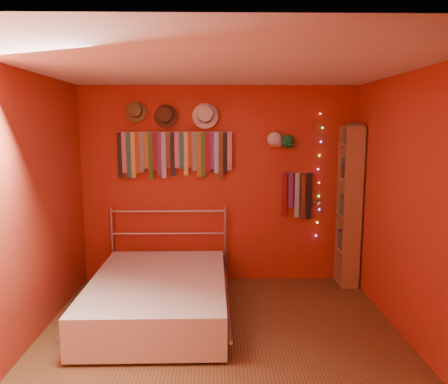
{
  "coord_description": "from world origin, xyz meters",
  "views": [
    {
      "loc": [
        -0.03,
        -3.77,
        2.01
      ],
      "look_at": [
        0.04,
        0.9,
        1.29
      ],
      "focal_mm": 35.0,
      "sensor_mm": 36.0,
      "label": 1
    }
  ],
  "objects_px": {
    "reading_lamp": "(318,203)",
    "bookshelf": "(353,206)",
    "tie_rack": "(174,152)",
    "bed": "(159,296)"
  },
  "relations": [
    {
      "from": "bed",
      "to": "bookshelf",
      "type": "bearing_deg",
      "value": 21.01
    },
    {
      "from": "tie_rack",
      "to": "reading_lamp",
      "type": "distance_m",
      "value": 1.9
    },
    {
      "from": "tie_rack",
      "to": "reading_lamp",
      "type": "height_order",
      "value": "tie_rack"
    },
    {
      "from": "reading_lamp",
      "to": "bookshelf",
      "type": "distance_m",
      "value": 0.44
    },
    {
      "from": "bed",
      "to": "reading_lamp",
      "type": "bearing_deg",
      "value": 24.83
    },
    {
      "from": "reading_lamp",
      "to": "tie_rack",
      "type": "bearing_deg",
      "value": 174.28
    },
    {
      "from": "reading_lamp",
      "to": "bookshelf",
      "type": "relative_size",
      "value": 0.16
    },
    {
      "from": "tie_rack",
      "to": "bed",
      "type": "xyz_separation_m",
      "value": [
        -0.08,
        -1.06,
        -1.45
      ]
    },
    {
      "from": "tie_rack",
      "to": "bed",
      "type": "height_order",
      "value": "tie_rack"
    },
    {
      "from": "bookshelf",
      "to": "bed",
      "type": "xyz_separation_m",
      "value": [
        -2.31,
        -0.91,
        -0.79
      ]
    }
  ]
}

